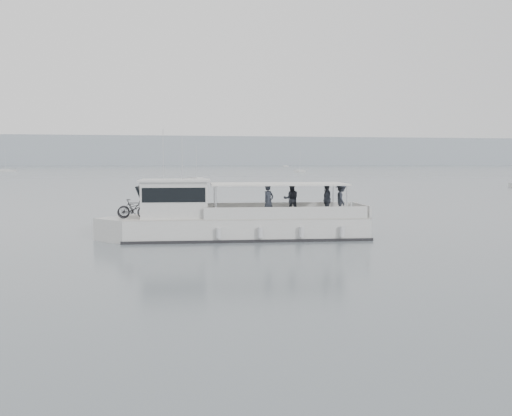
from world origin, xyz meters
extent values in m
plane|color=slate|center=(0.00, 0.00, 0.00)|extent=(1400.00, 1400.00, 0.00)
cube|color=#939EA8|center=(0.00, 560.00, 14.00)|extent=(1400.00, 90.00, 28.00)
cube|color=silver|center=(0.03, 2.76, 0.47)|extent=(12.77, 4.38, 1.36)
cube|color=silver|center=(-6.21, 3.29, 0.47)|extent=(3.38, 3.38, 1.36)
cube|color=beige|center=(0.03, 2.76, 1.15)|extent=(12.77, 4.38, 0.06)
cube|color=black|center=(0.03, 2.76, 0.05)|extent=(12.98, 4.52, 0.19)
cube|color=silver|center=(2.04, 4.21, 1.46)|extent=(8.33, 0.80, 0.63)
cube|color=silver|center=(1.77, 1.00, 1.46)|extent=(8.33, 0.80, 0.63)
cube|color=silver|center=(6.22, 2.24, 1.46)|extent=(0.38, 3.34, 0.63)
cube|color=silver|center=(-3.71, 3.08, 2.09)|extent=(3.57, 3.09, 1.88)
cube|color=black|center=(-5.33, 3.21, 2.24)|extent=(0.80, 2.65, 1.21)
cube|color=black|center=(-3.71, 3.08, 2.40)|extent=(3.36, 3.11, 0.73)
cube|color=silver|center=(-3.71, 3.08, 3.08)|extent=(3.79, 3.31, 0.10)
cube|color=silver|center=(1.70, 2.62, 2.87)|extent=(7.34, 3.72, 0.08)
cylinder|color=silver|center=(-1.75, 1.45, 2.01)|extent=(0.07, 0.07, 1.72)
cylinder|color=silver|center=(-1.51, 4.36, 2.01)|extent=(0.07, 0.07, 1.72)
cylinder|color=silver|center=(4.90, 0.89, 2.01)|extent=(0.07, 0.07, 1.72)
cylinder|color=silver|center=(5.15, 3.80, 2.01)|extent=(0.07, 0.07, 1.72)
cylinder|color=silver|center=(-4.26, 4.07, 4.44)|extent=(0.03, 0.03, 2.71)
cylinder|color=silver|center=(-3.36, 2.32, 4.23)|extent=(0.03, 0.03, 2.30)
cylinder|color=#BABCC1|center=(-1.68, 1.06, 0.52)|extent=(0.27, 0.27, 0.52)
cylinder|color=#BABCC1|center=(0.40, 0.89, 0.52)|extent=(0.27, 0.27, 0.52)
cylinder|color=#BABCC1|center=(2.48, 0.71, 0.52)|extent=(0.27, 0.27, 0.52)
cylinder|color=#BABCC1|center=(4.56, 0.54, 0.52)|extent=(0.27, 0.27, 0.52)
imported|color=black|center=(-5.76, 3.67, 1.62)|extent=(1.84, 0.77, 0.94)
imported|color=black|center=(-5.83, 2.84, 1.64)|extent=(1.68, 0.60, 0.99)
imported|color=#282C36|center=(0.99, 1.74, 2.03)|extent=(0.77, 0.70, 1.75)
imported|color=#282C36|center=(2.59, 3.28, 2.03)|extent=(0.92, 0.75, 1.75)
imported|color=#282C36|center=(4.14, 1.79, 2.03)|extent=(0.95, 1.09, 1.75)
imported|color=#282C36|center=(5.27, 2.74, 2.03)|extent=(0.85, 1.23, 1.75)
cube|color=silver|center=(97.50, 392.64, 0.30)|extent=(5.39, 5.05, 0.75)
cube|color=silver|center=(97.50, 392.64, 0.62)|extent=(2.51, 2.47, 0.45)
cube|color=silver|center=(4.50, 87.33, 0.30)|extent=(5.08, 6.11, 0.75)
cube|color=silver|center=(4.50, 87.33, 0.62)|extent=(2.62, 2.72, 0.45)
cylinder|color=silver|center=(4.50, 87.33, 3.95)|extent=(0.08, 0.08, 6.69)
cube|color=silver|center=(-60.55, 214.44, 0.30)|extent=(8.43, 3.76, 0.75)
cube|color=silver|center=(-60.55, 214.44, 0.62)|extent=(3.15, 2.67, 0.45)
cylinder|color=silver|center=(-60.55, 214.44, 5.08)|extent=(0.08, 0.08, 8.95)
cube|color=silver|center=(50.25, 177.27, 0.30)|extent=(5.71, 6.57, 0.75)
cube|color=silver|center=(50.25, 177.27, 0.62)|extent=(2.89, 2.97, 0.45)
cylinder|color=silver|center=(50.25, 177.27, 4.25)|extent=(0.08, 0.08, 7.30)
camera|label=1|loc=(-5.09, -26.81, 4.08)|focal=40.00mm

